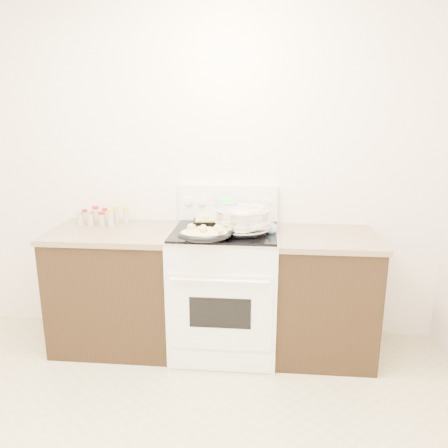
# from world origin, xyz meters

# --- Properties ---
(room_shell) EXTENTS (4.10, 3.60, 2.75)m
(room_shell) POSITION_xyz_m (0.00, 0.00, 1.70)
(room_shell) COLOR white
(room_shell) RESTS_ON ground
(counter_left) EXTENTS (0.93, 0.67, 0.92)m
(counter_left) POSITION_xyz_m (-0.48, 1.43, 0.46)
(counter_left) COLOR black
(counter_left) RESTS_ON ground
(counter_right) EXTENTS (0.73, 0.67, 0.92)m
(counter_right) POSITION_xyz_m (1.08, 1.43, 0.46)
(counter_right) COLOR black
(counter_right) RESTS_ON ground
(kitchen_range) EXTENTS (0.78, 0.73, 1.22)m
(kitchen_range) POSITION_xyz_m (0.35, 1.42, 0.49)
(kitchen_range) COLOR white
(kitchen_range) RESTS_ON ground
(mixing_bowl) EXTENTS (0.43, 0.43, 0.24)m
(mixing_bowl) POSITION_xyz_m (0.48, 1.34, 1.04)
(mixing_bowl) COLOR silver
(mixing_bowl) RESTS_ON kitchen_range
(roasting_pan) EXTENTS (0.39, 0.30, 0.11)m
(roasting_pan) POSITION_xyz_m (0.24, 1.14, 0.99)
(roasting_pan) COLOR black
(roasting_pan) RESTS_ON kitchen_range
(baking_sheet) EXTENTS (0.38, 0.29, 0.06)m
(baking_sheet) POSITION_xyz_m (0.27, 1.66, 0.96)
(baking_sheet) COLOR black
(baking_sheet) RESTS_ON kitchen_range
(wooden_spoon) EXTENTS (0.07, 0.29, 0.04)m
(wooden_spoon) POSITION_xyz_m (0.18, 1.21, 0.95)
(wooden_spoon) COLOR #B37A52
(wooden_spoon) RESTS_ON kitchen_range
(blue_ladle) EXTENTS (0.11, 0.29, 0.11)m
(blue_ladle) POSITION_xyz_m (0.68, 1.38, 0.98)
(blue_ladle) COLOR #92BEDA
(blue_ladle) RESTS_ON kitchen_range
(spice_jars) EXTENTS (0.38, 0.15, 0.13)m
(spice_jars) POSITION_xyz_m (-0.62, 1.59, 0.98)
(spice_jars) COLOR #BFB28C
(spice_jars) RESTS_ON counter_left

